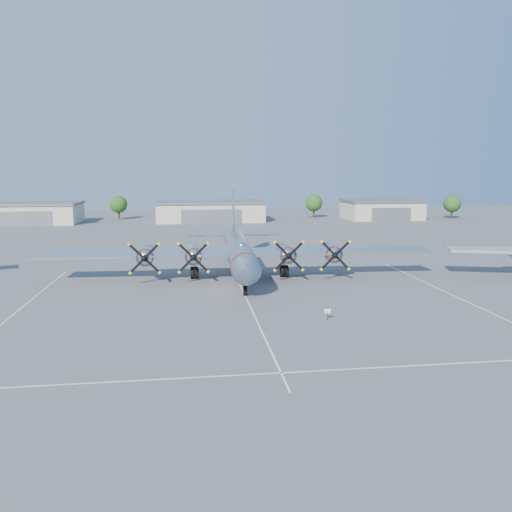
{
  "coord_description": "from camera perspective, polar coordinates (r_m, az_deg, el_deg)",
  "views": [
    {
      "loc": [
        -5.75,
        -52.35,
        12.93
      ],
      "look_at": [
        2.01,
        5.11,
        3.2
      ],
      "focal_mm": 35.0,
      "sensor_mm": 36.0,
      "label": 1
    }
  ],
  "objects": [
    {
      "name": "hangar_east",
      "position": [
        145.02,
        14.15,
        5.2
      ],
      "size": [
        20.6,
        14.6,
        5.4
      ],
      "color": "#BFB198",
      "rests_on": "ground"
    },
    {
      "name": "info_placard",
      "position": [
        44.79,
        8.17,
        -6.38
      ],
      "size": [
        0.54,
        0.1,
        1.03
      ],
      "rotation": [
        0.0,
        0.0,
        -0.1
      ],
      "color": "black",
      "rests_on": "ground"
    },
    {
      "name": "ground",
      "position": [
        54.22,
        -1.38,
        -4.27
      ],
      "size": [
        260.0,
        260.0,
        0.0
      ],
      "primitive_type": "plane",
      "color": "#505052",
      "rests_on": "ground"
    },
    {
      "name": "hangar_west",
      "position": [
        140.3,
        -23.99,
        4.53
      ],
      "size": [
        22.6,
        14.6,
        5.4
      ],
      "color": "#BFB198",
      "rests_on": "ground"
    },
    {
      "name": "tree_far_east",
      "position": [
        151.75,
        21.51,
        5.58
      ],
      "size": [
        4.8,
        4.8,
        6.64
      ],
      "color": "#382619",
      "rests_on": "ground"
    },
    {
      "name": "hangar_center",
      "position": [
        134.82,
        -5.24,
        5.14
      ],
      "size": [
        28.6,
        14.6,
        5.4
      ],
      "color": "#BFB198",
      "rests_on": "ground"
    },
    {
      "name": "parking_lines",
      "position": [
        52.54,
        -1.17,
        -4.72
      ],
      "size": [
        60.0,
        50.08,
        0.01
      ],
      "color": "silver",
      "rests_on": "ground"
    },
    {
      "name": "main_bomber_b29",
      "position": [
        64.03,
        -1.98,
        -2.13
      ],
      "size": [
        48.54,
        34.17,
        10.47
      ],
      "primitive_type": null,
      "rotation": [
        0.0,
        0.0,
        -0.04
      ],
      "color": "silver",
      "rests_on": "ground"
    },
    {
      "name": "tree_east",
      "position": [
        145.09,
        6.63,
        6.03
      ],
      "size": [
        4.8,
        4.8,
        6.64
      ],
      "color": "#382619",
      "rests_on": "ground"
    },
    {
      "name": "tree_west",
      "position": [
        143.91,
        -15.44,
        5.72
      ],
      "size": [
        4.8,
        4.8,
        6.64
      ],
      "color": "#382619",
      "rests_on": "ground"
    }
  ]
}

